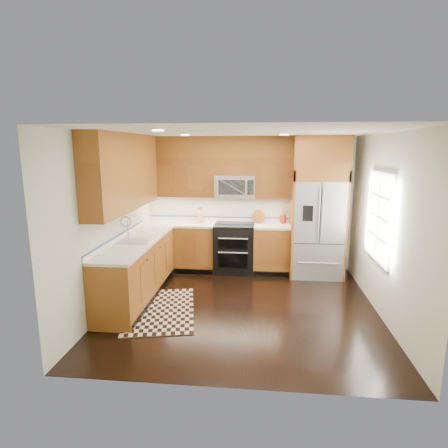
# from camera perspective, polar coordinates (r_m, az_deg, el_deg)

# --- Properties ---
(ground) EXTENTS (4.00, 4.00, 0.00)m
(ground) POSITION_cam_1_polar(r_m,az_deg,el_deg) (5.87, 2.77, -12.45)
(ground) COLOR black
(ground) RESTS_ON ground
(wall_back) EXTENTS (4.00, 0.02, 2.60)m
(wall_back) POSITION_cam_1_polar(r_m,az_deg,el_deg) (7.44, 3.73, 3.13)
(wall_back) COLOR silver
(wall_back) RESTS_ON ground
(wall_left) EXTENTS (0.02, 4.00, 2.60)m
(wall_left) POSITION_cam_1_polar(r_m,az_deg,el_deg) (5.92, -16.81, 0.48)
(wall_left) COLOR silver
(wall_left) RESTS_ON ground
(wall_right) EXTENTS (0.02, 4.00, 2.60)m
(wall_right) POSITION_cam_1_polar(r_m,az_deg,el_deg) (5.73, 23.29, -0.33)
(wall_right) COLOR silver
(wall_right) RESTS_ON ground
(window) EXTENTS (0.04, 1.10, 1.30)m
(window) POSITION_cam_1_polar(r_m,az_deg,el_deg) (5.89, 22.59, 1.02)
(window) COLOR white
(window) RESTS_ON ground
(base_cabinets) EXTENTS (2.85, 3.00, 0.90)m
(base_cabinets) POSITION_cam_1_polar(r_m,az_deg,el_deg) (6.72, -7.34, -5.30)
(base_cabinets) COLOR #934F1C
(base_cabinets) RESTS_ON ground
(countertop) EXTENTS (2.86, 3.01, 0.04)m
(countertop) POSITION_cam_1_polar(r_m,az_deg,el_deg) (6.68, -6.03, -1.20)
(countertop) COLOR silver
(countertop) RESTS_ON base_cabinets
(upper_cabinets) EXTENTS (2.85, 3.00, 1.15)m
(upper_cabinets) POSITION_cam_1_polar(r_m,az_deg,el_deg) (6.61, -6.64, 8.34)
(upper_cabinets) COLOR brown
(upper_cabinets) RESTS_ON ground
(range) EXTENTS (0.76, 0.67, 0.95)m
(range) POSITION_cam_1_polar(r_m,az_deg,el_deg) (7.30, 1.57, -3.68)
(range) COLOR black
(range) RESTS_ON ground
(microwave) EXTENTS (0.76, 0.40, 0.42)m
(microwave) POSITION_cam_1_polar(r_m,az_deg,el_deg) (7.21, 1.70, 5.76)
(microwave) COLOR #B2B2B7
(microwave) RESTS_ON ground
(refrigerator) EXTENTS (0.98, 0.75, 2.60)m
(refrigerator) POSITION_cam_1_polar(r_m,az_deg,el_deg) (7.14, 14.09, 2.48)
(refrigerator) COLOR #B2B2B7
(refrigerator) RESTS_ON ground
(sink_faucet) EXTENTS (0.54, 0.44, 0.37)m
(sink_faucet) POSITION_cam_1_polar(r_m,az_deg,el_deg) (6.10, -13.53, -1.99)
(sink_faucet) COLOR #B2B2B7
(sink_faucet) RESTS_ON countertop
(rug) EXTENTS (1.25, 1.76, 0.01)m
(rug) POSITION_cam_1_polar(r_m,az_deg,el_deg) (5.82, -9.58, -12.78)
(rug) COLOR black
(rug) RESTS_ON ground
(knife_block) EXTENTS (0.13, 0.17, 0.30)m
(knife_block) POSITION_cam_1_polar(r_m,az_deg,el_deg) (7.43, -3.63, 1.26)
(knife_block) COLOR tan
(knife_block) RESTS_ON countertop
(utensil_crock) EXTENTS (0.12, 0.12, 0.33)m
(utensil_crock) POSITION_cam_1_polar(r_m,az_deg,el_deg) (7.39, 8.98, 1.03)
(utensil_crock) COLOR #A62314
(utensil_crock) RESTS_ON countertop
(cutting_board) EXTENTS (0.35, 0.35, 0.02)m
(cutting_board) POSITION_cam_1_polar(r_m,az_deg,el_deg) (7.34, 5.29, 0.20)
(cutting_board) COLOR brown
(cutting_board) RESTS_ON countertop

